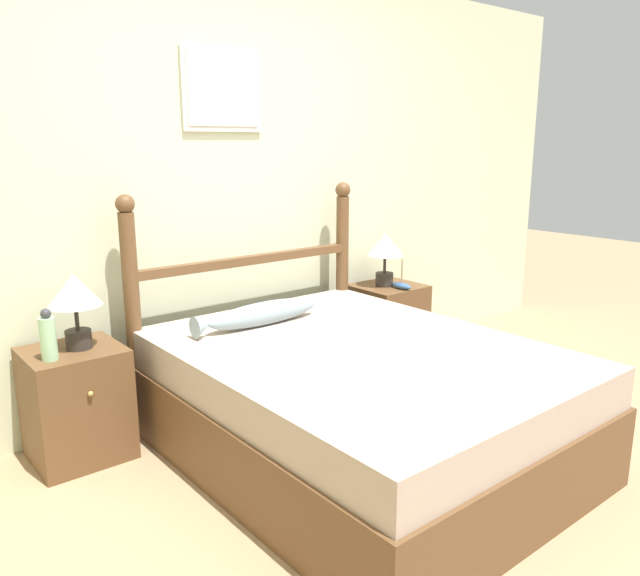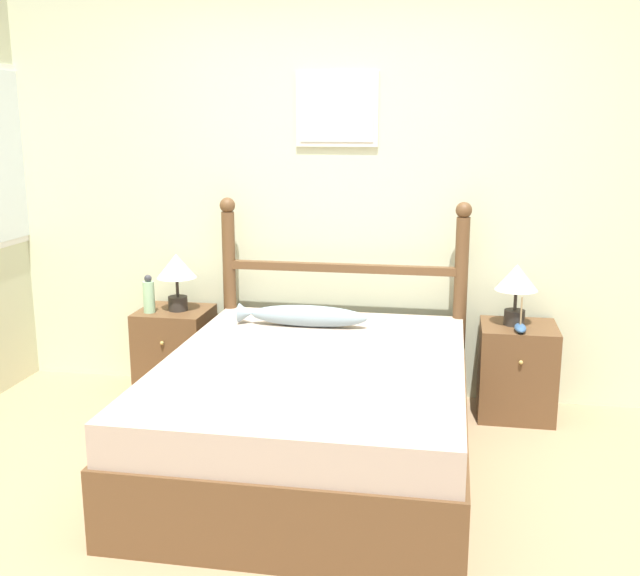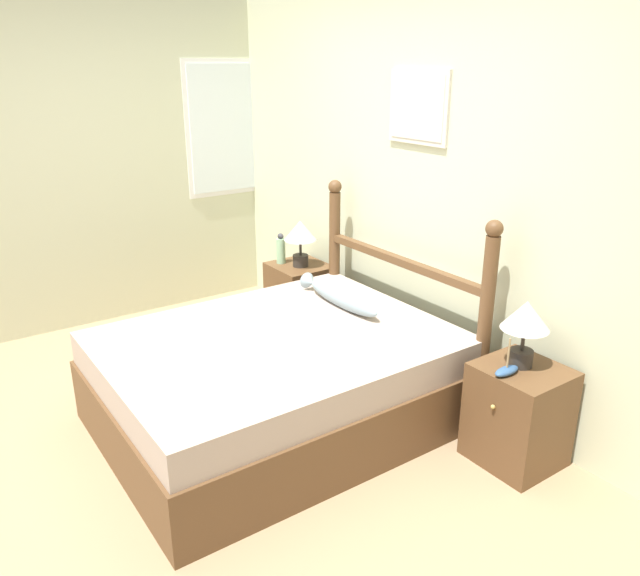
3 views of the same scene
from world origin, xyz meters
TOP-DOWN VIEW (x-y plane):
  - ground_plane at (0.00, 0.00)m, footprint 16.00×16.00m
  - wall_back at (0.00, 1.73)m, footprint 6.40×0.08m
  - wall_left at (-2.13, 0.03)m, footprint 0.08×6.40m
  - bed at (0.09, 0.60)m, footprint 1.53×1.98m
  - headboard at (0.09, 1.55)m, footprint 1.54×0.10m
  - nightstand_left at (-0.98, 1.46)m, footprint 0.44×0.44m
  - nightstand_right at (1.17, 1.46)m, footprint 0.44×0.44m
  - table_lamp_left at (-0.94, 1.45)m, footprint 0.25×0.25m
  - table_lamp_right at (1.13, 1.47)m, footprint 0.25×0.25m
  - bottle at (-1.10, 1.37)m, footprint 0.07×0.07m
  - model_boat at (1.16, 1.33)m, footprint 0.07×0.16m
  - fish_pillow at (-0.08, 1.19)m, footprint 0.76×0.12m

SIDE VIEW (x-z plane):
  - ground_plane at x=0.00m, z-range 0.00..0.00m
  - nightstand_left at x=-0.98m, z-range 0.00..0.56m
  - nightstand_right at x=1.17m, z-range 0.00..0.56m
  - bed at x=0.09m, z-range 0.00..0.56m
  - model_boat at x=1.16m, z-range 0.48..0.68m
  - fish_pillow at x=-0.08m, z-range 0.57..0.69m
  - bottle at x=-1.10m, z-range 0.55..0.79m
  - headboard at x=0.09m, z-range 0.06..1.33m
  - table_lamp_left at x=-0.94m, z-range 0.63..1.00m
  - table_lamp_right at x=1.13m, z-range 0.63..1.00m
  - wall_back at x=0.00m, z-range 0.00..2.55m
  - wall_left at x=-2.13m, z-range 0.00..2.55m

